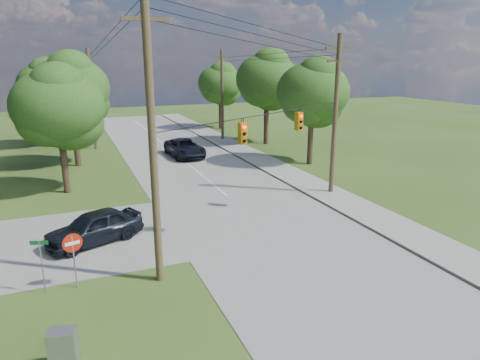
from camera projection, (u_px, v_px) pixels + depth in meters
name	position (u px, v px, depth m)	size (l,w,h in m)	color
ground	(263.00, 265.00, 19.26)	(140.00, 140.00, 0.00)	#324C19
main_road	(258.00, 221.00, 24.44)	(10.00, 100.00, 0.03)	gray
sidewalk_east	(355.00, 206.00, 26.86)	(2.60, 100.00, 0.12)	gray
pole_sw	(152.00, 133.00, 16.26)	(2.00, 0.32, 12.00)	brown
pole_ne	(335.00, 114.00, 28.13)	(2.00, 0.32, 10.50)	brown
pole_north_e	(222.00, 95.00, 47.84)	(2.00, 0.32, 10.00)	brown
pole_north_w	(92.00, 99.00, 42.80)	(2.00, 0.32, 10.00)	brown
power_lines	(211.00, 56.00, 27.61)	(13.93, 29.62, 4.93)	black
traffic_signals	(273.00, 126.00, 22.64)	(4.91, 3.27, 1.05)	#C3860B
tree_w_near	(58.00, 107.00, 28.12)	(6.00, 6.00, 8.40)	#442F22
tree_w_mid	(70.00, 89.00, 35.44)	(6.40, 6.40, 9.22)	#442F22
tree_w_far	(48.00, 86.00, 43.72)	(6.00, 6.00, 8.73)	#442F22
tree_e_near	(312.00, 92.00, 36.18)	(6.20, 6.20, 8.81)	#442F22
tree_e_mid	(267.00, 79.00, 45.09)	(6.60, 6.60, 9.64)	#442F22
tree_e_far	(220.00, 83.00, 55.70)	(5.80, 5.80, 8.32)	#442F22
car_cross_dark	(94.00, 227.00, 21.33)	(1.94, 4.82, 1.64)	black
car_main_north	(185.00, 148.00, 40.40)	(2.75, 5.96, 1.66)	black
control_cabinet	(64.00, 351.00, 12.48)	(0.77, 0.56, 1.39)	gray
do_not_enter_sign	(73.00, 249.00, 16.84)	(0.77, 0.24, 2.36)	gray
street_name_sign	(41.00, 259.00, 16.48)	(0.66, 0.23, 2.27)	gray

